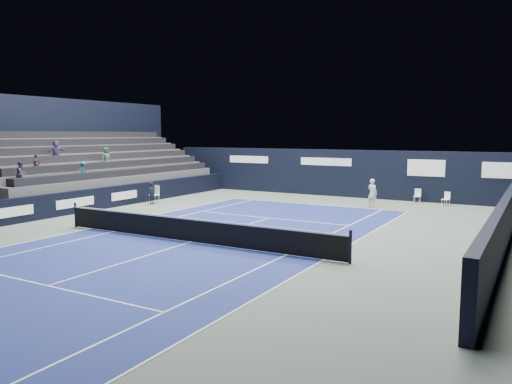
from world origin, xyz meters
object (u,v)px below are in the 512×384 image
(folding_chair_back_a, at_px, (418,193))
(tennis_net, at_px, (190,229))
(folding_chair_back_b, at_px, (446,198))
(line_judge_chair, at_px, (156,193))
(tennis_player, at_px, (372,193))

(folding_chair_back_a, relative_size, tennis_net, 0.07)
(folding_chair_back_a, height_order, folding_chair_back_b, folding_chair_back_a)
(line_judge_chair, bearing_deg, folding_chair_back_b, 42.09)
(line_judge_chair, bearing_deg, folding_chair_back_a, 46.67)
(folding_chair_back_b, xyz_separation_m, tennis_net, (-6.89, -15.23, 0.04))
(tennis_player, bearing_deg, tennis_net, -104.66)
(folding_chair_back_a, height_order, tennis_player, tennis_player)
(folding_chair_back_b, relative_size, line_judge_chair, 0.76)
(folding_chair_back_b, distance_m, tennis_net, 16.72)
(folding_chair_back_b, height_order, tennis_player, tennis_player)
(folding_chair_back_a, distance_m, tennis_player, 3.68)
(line_judge_chair, xyz_separation_m, tennis_player, (11.77, 4.92, 0.20))
(folding_chair_back_a, xyz_separation_m, tennis_net, (-5.15, -15.79, -0.06))
(tennis_net, distance_m, tennis_player, 13.05)
(folding_chair_back_a, bearing_deg, tennis_net, -107.80)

